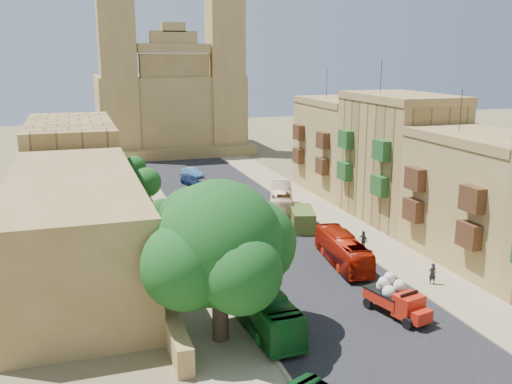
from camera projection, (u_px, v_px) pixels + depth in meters
ground at (383, 346)px, 35.88m from camera, size 260.00×260.00×0.00m
road_surface at (245, 219)px, 63.62m from camera, size 14.00×140.00×0.01m
sidewalk_east at (323, 212)px, 66.46m from camera, size 5.00×140.00×0.01m
sidewalk_west at (160, 226)px, 60.79m from camera, size 5.00×140.00×0.01m
kerb_east at (303, 213)px, 65.70m from camera, size 0.25×140.00×0.12m
kerb_west at (183, 224)px, 61.52m from camera, size 0.25×140.00×0.12m
townhouse_b at (483, 199)px, 49.48m from camera, size 9.00×14.00×14.90m
townhouse_c at (398, 158)px, 62.14m from camera, size 9.00×14.00×17.40m
townhouse_d at (341, 145)px, 75.27m from camera, size 9.00×14.00×15.90m
west_wall at (143, 251)px, 50.43m from camera, size 1.00×40.00×1.80m
west_building_low at (75, 228)px, 46.16m from camera, size 10.00×28.00×8.40m
west_building_mid at (72, 162)px, 70.02m from camera, size 10.00×22.00×10.00m
church at (170, 100)px, 106.35m from camera, size 28.00×22.50×36.30m
ficus_tree at (221, 248)px, 35.31m from camera, size 10.49×9.65×10.49m
street_tree_a at (187, 253)px, 43.23m from camera, size 3.12×3.12×4.80m
street_tree_b at (163, 214)px, 54.37m from camera, size 2.96×2.96×4.56m
street_tree_c at (146, 183)px, 65.35m from camera, size 3.45×3.45×5.30m
street_tree_d at (135, 167)px, 76.55m from camera, size 3.04×3.04×4.67m
red_truck at (397, 298)px, 39.78m from camera, size 3.08×5.37×2.97m
olive_pickup at (302, 219)px, 59.72m from camera, size 3.59×5.57×2.13m
bus_green_north at (259, 305)px, 38.32m from camera, size 2.90×10.48×2.89m
bus_red_east at (343, 250)px, 49.49m from camera, size 3.32×9.66×2.64m
bus_cream_east at (281, 200)px, 65.86m from camera, size 5.85×10.65×2.91m
car_blue_a at (245, 258)px, 49.46m from camera, size 2.20×4.16×1.35m
car_white_a at (206, 204)px, 67.66m from camera, size 2.32×4.02×1.25m
car_cream at (277, 220)px, 60.68m from camera, size 4.19×5.55×1.40m
car_dkblue at (191, 181)px, 79.94m from camera, size 2.90×4.63×1.25m
car_white_b at (252, 201)px, 68.98m from camera, size 1.92×3.36×1.08m
car_blue_b at (193, 172)px, 85.48m from camera, size 2.82×4.33×1.35m
pedestrian_a at (432, 274)px, 45.34m from camera, size 0.68×0.49×1.77m
pedestrian_c at (363, 240)px, 53.24m from camera, size 0.69×1.18×1.88m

